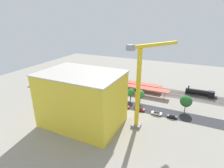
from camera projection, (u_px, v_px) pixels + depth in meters
ground_plane at (123, 101)px, 95.60m from camera, size 205.36×205.36×0.00m
rail_bed at (135, 87)px, 114.62m from camera, size 128.53×14.98×0.01m
street_asphalt at (121, 103)px, 92.99m from camera, size 128.47×10.97×0.01m
track_rails at (135, 87)px, 114.56m from camera, size 128.34×8.54×0.12m
platform_canopy_near at (127, 85)px, 107.03m from camera, size 49.66×5.95×4.21m
platform_canopy_far at (118, 80)px, 116.15m from camera, size 56.08×5.79×3.98m
locomotive at (201, 93)px, 101.30m from camera, size 16.60×3.03×5.10m
freight_coach_far at (83, 76)px, 126.22m from camera, size 19.74×3.37×5.93m
parked_car_0 at (172, 116)px, 79.40m from camera, size 4.39×1.93×1.72m
parked_car_1 at (157, 113)px, 82.00m from camera, size 4.75×1.83×1.69m
parked_car_2 at (140, 109)px, 85.76m from camera, size 4.80×1.85×1.66m
parked_car_3 at (125, 106)px, 88.30m from camera, size 4.15×1.77×1.64m
parked_car_4 at (114, 103)px, 91.27m from camera, size 4.57×1.79×1.68m
construction_building at (82, 99)px, 72.38m from camera, size 31.76×22.54×21.88m
construction_roof_slab at (80, 73)px, 68.47m from camera, size 32.37×23.15×0.40m
tower_crane at (142, 80)px, 67.33m from camera, size 14.58×22.58×33.72m
box_truck_0 at (102, 102)px, 90.41m from camera, size 10.14×3.00×3.26m
box_truck_1 at (89, 99)px, 93.82m from camera, size 8.72×2.70×3.36m
street_tree_0 at (100, 88)px, 100.49m from camera, size 5.28×5.28×7.48m
street_tree_1 at (186, 101)px, 82.89m from camera, size 5.52×5.52×8.32m
street_tree_2 at (131, 92)px, 94.33m from camera, size 4.24×4.24×7.01m
street_tree_3 at (140, 94)px, 91.49m from camera, size 4.43×4.43×7.39m
traffic_light at (102, 97)px, 90.84m from camera, size 0.50×0.36×6.16m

